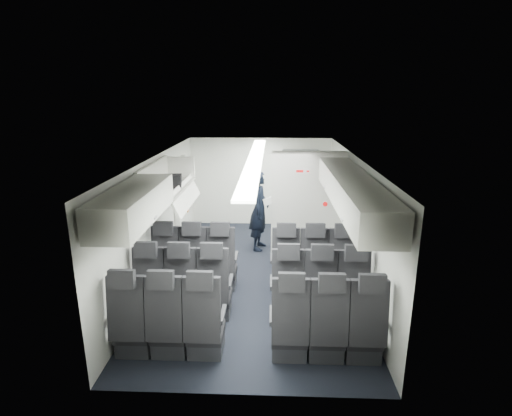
# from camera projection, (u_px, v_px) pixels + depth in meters

# --- Properties ---
(cabin_shell) EXTENTS (3.41, 6.01, 2.16)m
(cabin_shell) POSITION_uv_depth(u_px,v_px,m) (255.00, 216.00, 6.92)
(cabin_shell) COLOR black
(cabin_shell) RESTS_ON ground
(seat_row_front) EXTENTS (3.33, 0.56, 1.24)m
(seat_row_front) POSITION_uv_depth(u_px,v_px,m) (254.00, 267.00, 6.61)
(seat_row_front) COLOR black
(seat_row_front) RESTS_ON cabin_shell
(seat_row_mid) EXTENTS (3.33, 0.56, 1.24)m
(seat_row_mid) POSITION_uv_depth(u_px,v_px,m) (251.00, 293.00, 5.74)
(seat_row_mid) COLOR black
(seat_row_mid) RESTS_ON cabin_shell
(seat_row_rear) EXTENTS (3.33, 0.56, 1.24)m
(seat_row_rear) POSITION_uv_depth(u_px,v_px,m) (247.00, 328.00, 4.88)
(seat_row_rear) COLOR black
(seat_row_rear) RESTS_ON cabin_shell
(overhead_bin_left_rear) EXTENTS (0.53, 1.80, 0.40)m
(overhead_bin_left_rear) POSITION_uv_depth(u_px,v_px,m) (133.00, 205.00, 4.85)
(overhead_bin_left_rear) COLOR silver
(overhead_bin_left_rear) RESTS_ON cabin_shell
(overhead_bin_left_front_open) EXTENTS (0.64, 1.70, 0.72)m
(overhead_bin_left_front_open) POSITION_uv_depth(u_px,v_px,m) (167.00, 184.00, 6.57)
(overhead_bin_left_front_open) COLOR #9E9E93
(overhead_bin_left_front_open) RESTS_ON cabin_shell
(overhead_bin_right_rear) EXTENTS (0.53, 1.80, 0.40)m
(overhead_bin_right_rear) POSITION_uv_depth(u_px,v_px,m) (365.00, 207.00, 4.74)
(overhead_bin_right_rear) COLOR silver
(overhead_bin_right_rear) RESTS_ON cabin_shell
(overhead_bin_right_front) EXTENTS (0.53, 1.70, 0.40)m
(overhead_bin_right_front) POSITION_uv_depth(u_px,v_px,m) (341.00, 178.00, 6.42)
(overhead_bin_right_front) COLOR silver
(overhead_bin_right_front) RESTS_ON cabin_shell
(bulkhead_partition) EXTENTS (1.40, 0.15, 2.13)m
(bulkhead_partition) POSITION_uv_depth(u_px,v_px,m) (308.00, 207.00, 7.66)
(bulkhead_partition) COLOR silver
(bulkhead_partition) RESTS_ON cabin_shell
(galley_unit) EXTENTS (0.85, 0.52, 1.90)m
(galley_unit) POSITION_uv_depth(u_px,v_px,m) (300.00, 190.00, 9.54)
(galley_unit) COLOR #939399
(galley_unit) RESTS_ON cabin_shell
(boarding_door) EXTENTS (0.12, 1.27, 1.86)m
(boarding_door) POSITION_uv_depth(u_px,v_px,m) (182.00, 201.00, 8.52)
(boarding_door) COLOR silver
(boarding_door) RESTS_ON cabin_shell
(flight_attendant) EXTENTS (0.50, 0.67, 1.67)m
(flight_attendant) POSITION_uv_depth(u_px,v_px,m) (259.00, 210.00, 8.27)
(flight_attendant) COLOR black
(flight_attendant) RESTS_ON ground
(carry_on_bag) EXTENTS (0.40, 0.31, 0.22)m
(carry_on_bag) POSITION_uv_depth(u_px,v_px,m) (170.00, 181.00, 6.55)
(carry_on_bag) COLOR black
(carry_on_bag) RESTS_ON overhead_bin_left_front_open
(papers) EXTENTS (0.21, 0.10, 0.15)m
(papers) POSITION_uv_depth(u_px,v_px,m) (268.00, 201.00, 8.16)
(papers) COLOR white
(papers) RESTS_ON flight_attendant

